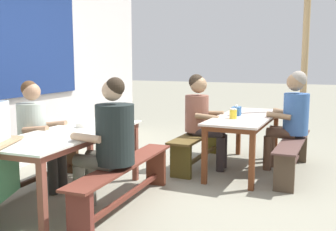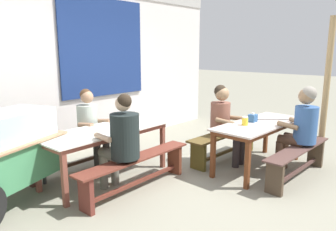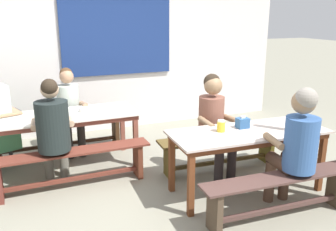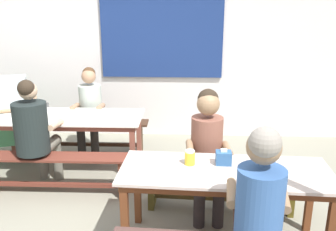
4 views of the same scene
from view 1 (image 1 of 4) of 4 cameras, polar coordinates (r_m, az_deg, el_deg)
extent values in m
plane|color=gray|center=(4.74, 4.48, -9.83)|extent=(40.00, 40.00, 0.00)
cube|color=silver|center=(5.78, -20.17, 7.10)|extent=(6.28, 0.12, 2.81)
cube|color=navy|center=(5.80, -19.05, 11.47)|extent=(1.85, 0.03, 1.76)
cube|color=white|center=(4.15, -13.94, -2.44)|extent=(1.89, 0.78, 0.02)
cube|color=brown|center=(4.16, -13.93, -2.98)|extent=(1.80, 0.71, 0.06)
cube|color=brown|center=(5.10, -11.18, -4.89)|extent=(0.06, 0.06, 0.65)
cube|color=brown|center=(4.80, -4.76, -5.58)|extent=(0.06, 0.06, 0.65)
cube|color=brown|center=(3.41, -17.69, -11.77)|extent=(0.06, 0.06, 0.65)
cube|color=beige|center=(5.26, 11.07, -0.18)|extent=(1.78, 0.75, 0.02)
cube|color=brown|center=(5.27, 11.06, -0.63)|extent=(1.70, 0.69, 0.06)
cube|color=brown|center=(6.15, 10.16, -2.65)|extent=(0.06, 0.06, 0.64)
cube|color=brown|center=(6.05, 15.28, -3.01)|extent=(0.06, 0.06, 0.64)
cube|color=brown|center=(4.66, 5.30, -6.06)|extent=(0.06, 0.06, 0.64)
cube|color=brown|center=(4.52, 12.04, -6.67)|extent=(0.06, 0.06, 0.64)
cube|color=#40291A|center=(4.59, -20.19, -5.19)|extent=(1.91, 0.32, 0.03)
cube|color=#402916|center=(5.27, -14.09, -5.77)|extent=(0.06, 0.25, 0.43)
cube|color=#40291A|center=(4.67, -19.99, -9.20)|extent=(1.62, 0.06, 0.04)
cube|color=brown|center=(3.90, -6.29, -7.03)|extent=(1.81, 0.29, 0.02)
cube|color=brown|center=(4.64, -1.76, -7.40)|extent=(0.06, 0.23, 0.43)
cube|color=brown|center=(3.33, -12.61, -14.01)|extent=(0.06, 0.23, 0.43)
cube|color=brown|center=(4.00, -6.21, -11.68)|extent=(1.53, 0.06, 0.04)
cube|color=brown|center=(5.48, 4.69, -2.60)|extent=(1.66, 0.39, 0.03)
cube|color=#544817|center=(6.17, 6.86, -3.55)|extent=(0.07, 0.27, 0.43)
cube|color=#4F461B|center=(4.89, 1.86, -6.64)|extent=(0.07, 0.27, 0.43)
cube|color=brown|center=(5.55, 4.65, -5.99)|extent=(1.37, 0.10, 0.04)
cube|color=#4F352F|center=(5.20, 17.63, -3.50)|extent=(1.67, 0.34, 0.02)
cube|color=#493A2A|center=(5.94, 18.35, -4.35)|extent=(0.07, 0.23, 0.43)
cube|color=#49392A|center=(4.57, 16.44, -7.98)|extent=(0.07, 0.23, 0.43)
cube|color=#4F352F|center=(5.28, 17.47, -7.07)|extent=(1.38, 0.10, 0.04)
cylinder|color=#2A2324|center=(5.22, 7.58, -5.57)|extent=(0.11, 0.11, 0.46)
cylinder|color=#2A2324|center=(5.39, 7.96, -5.14)|extent=(0.11, 0.11, 0.46)
cylinder|color=#2A2324|center=(5.20, 5.76, -2.47)|extent=(0.15, 0.39, 0.13)
cylinder|color=#2A2324|center=(5.37, 6.20, -2.13)|extent=(0.15, 0.39, 0.13)
cylinder|color=brown|center=(5.29, 4.18, 0.30)|extent=(0.31, 0.31, 0.49)
sphere|color=#927050|center=(5.25, 4.44, 4.46)|extent=(0.22, 0.22, 0.22)
sphere|color=#2D2319|center=(5.25, 4.12, 4.89)|extent=(0.20, 0.20, 0.20)
cylinder|color=#927050|center=(5.08, 5.63, -0.23)|extent=(0.09, 0.31, 0.10)
cylinder|color=#927050|center=(5.42, 6.50, 0.29)|extent=(0.08, 0.31, 0.08)
cylinder|color=#666558|center=(4.08, -11.14, -9.60)|extent=(0.11, 0.11, 0.46)
cylinder|color=#666558|center=(3.94, -12.73, -10.28)|extent=(0.11, 0.11, 0.46)
cylinder|color=#666558|center=(3.90, -9.10, -6.14)|extent=(0.16, 0.41, 0.13)
cylinder|color=#666558|center=(3.76, -10.68, -6.72)|extent=(0.16, 0.41, 0.13)
cylinder|color=black|center=(3.67, -7.66, -2.72)|extent=(0.36, 0.36, 0.56)
sphere|color=tan|center=(3.63, -8.05, 3.60)|extent=(0.19, 0.19, 0.19)
sphere|color=#2D2319|center=(3.61, -7.66, 4.12)|extent=(0.18, 0.18, 0.18)
cylinder|color=tan|center=(3.93, -8.25, -2.18)|extent=(0.09, 0.31, 0.08)
cylinder|color=tan|center=(3.62, -11.79, -3.18)|extent=(0.09, 0.31, 0.08)
cylinder|color=#272522|center=(4.50, -16.35, -8.09)|extent=(0.11, 0.11, 0.46)
cylinder|color=#272522|center=(4.64, -15.07, -7.53)|extent=(0.11, 0.11, 0.46)
cylinder|color=#272522|center=(4.52, -18.11, -4.45)|extent=(0.15, 0.35, 0.13)
cylinder|color=#272522|center=(4.66, -16.79, -4.02)|extent=(0.15, 0.35, 0.13)
cylinder|color=#AEBAAE|center=(4.64, -19.12, -1.27)|extent=(0.31, 0.31, 0.48)
sphere|color=#A87B5C|center=(4.59, -19.13, 3.27)|extent=(0.19, 0.19, 0.19)
sphere|color=#4C331E|center=(4.60, -19.45, 3.69)|extent=(0.18, 0.18, 0.18)
cylinder|color=#A87B5C|center=(4.40, -18.64, -1.95)|extent=(0.09, 0.31, 0.11)
cylinder|color=#A87B5C|center=(4.68, -16.05, -1.26)|extent=(0.09, 0.31, 0.11)
cylinder|color=#4E3527|center=(5.58, 14.63, -4.88)|extent=(0.11, 0.11, 0.46)
cylinder|color=#4E3527|center=(5.41, 14.19, -5.28)|extent=(0.11, 0.11, 0.46)
cylinder|color=#4E3527|center=(5.49, 16.39, -2.20)|extent=(0.17, 0.37, 0.13)
cylinder|color=#4E3527|center=(5.31, 16.00, -2.52)|extent=(0.17, 0.37, 0.13)
cylinder|color=#365C99|center=(5.33, 18.01, 0.22)|extent=(0.32, 0.32, 0.53)
sphere|color=#91704F|center=(5.30, 18.00, 4.62)|extent=(0.23, 0.23, 0.23)
sphere|color=gray|center=(5.29, 18.34, 5.03)|extent=(0.21, 0.21, 0.21)
cylinder|color=#91704F|center=(5.54, 16.49, 0.43)|extent=(0.10, 0.31, 0.11)
cylinder|color=#91704F|center=(5.19, 15.71, -0.04)|extent=(0.10, 0.31, 0.10)
cube|color=#2D5990|center=(5.27, 9.87, 0.62)|extent=(0.13, 0.11, 0.11)
cube|color=white|center=(5.26, 9.89, 1.37)|extent=(0.05, 0.03, 0.02)
cylinder|color=yellow|center=(4.98, 9.41, 0.20)|extent=(0.09, 0.09, 0.11)
cylinder|color=white|center=(4.97, 9.43, 0.93)|extent=(0.08, 0.08, 0.02)
cylinder|color=silver|center=(4.39, -12.34, -1.37)|extent=(0.14, 0.14, 0.05)
cylinder|color=#9E8155|center=(5.99, 19.04, 4.80)|extent=(0.09, 0.09, 2.31)
camera|label=2|loc=(1.34, 86.05, 16.51)|focal=34.49mm
camera|label=3|loc=(3.64, 59.91, 12.19)|focal=38.37mm
camera|label=4|loc=(5.14, 43.38, 12.29)|focal=38.73mm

